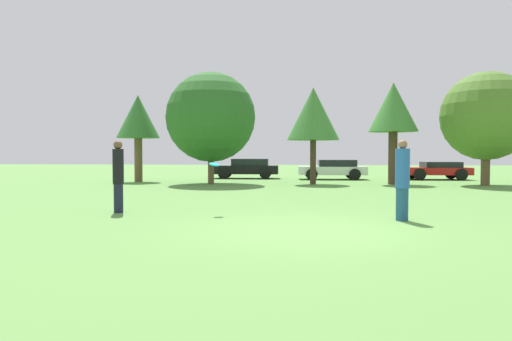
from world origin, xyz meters
The scene contains 12 objects.
ground_plane centered at (0.00, 0.00, 0.00)m, with size 120.00×120.00×0.00m, color #5B8E42.
person_thrower centered at (-5.18, 2.48, 1.02)m, with size 0.30×0.30×1.97m.
person_catcher centered at (2.22, 1.71, 0.98)m, with size 0.34×0.34×1.94m.
frisbee centered at (-2.53, 2.53, 1.33)m, with size 0.28×0.27×0.13m.
tree_0 centered at (-9.71, 16.42, 3.68)m, with size 2.47×2.47×5.00m.
tree_1 centered at (-5.16, 14.99, 3.57)m, with size 4.80×4.80×5.97m.
tree_2 centered at (0.29, 15.19, 3.70)m, with size 2.76×2.76×5.11m.
tree_3 centered at (4.48, 15.59, 3.98)m, with size 2.58×2.58×5.37m.
tree_4 centered at (9.00, 15.12, 3.52)m, with size 4.48×4.48×5.77m.
parked_car_black centered at (-3.96, 20.82, 0.69)m, with size 4.39×2.01×1.29m.
parked_car_white centered at (1.63, 20.23, 0.67)m, with size 4.30×2.20×1.24m.
parked_car_red centered at (8.09, 20.59, 0.62)m, with size 4.07×2.17×1.12m.
Camera 1 is at (-0.09, -9.85, 1.60)m, focal length 33.01 mm.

